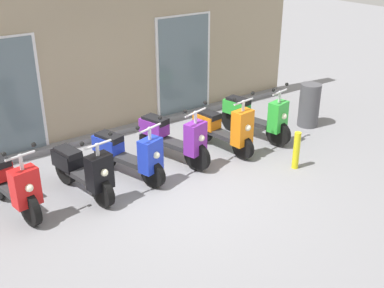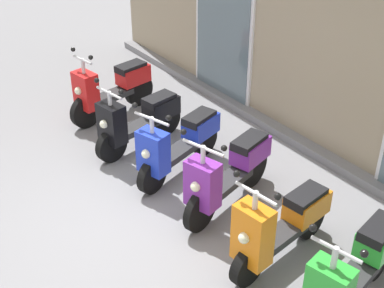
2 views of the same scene
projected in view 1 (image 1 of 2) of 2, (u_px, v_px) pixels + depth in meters
ground_plane at (185, 191)px, 7.97m from camera, size 40.00×40.00×0.00m
storefront_facade at (97, 50)px, 9.46m from camera, size 9.96×0.50×3.69m
scooter_red at (11, 183)px, 7.22m from camera, size 0.59×1.59×1.24m
scooter_black at (83, 170)px, 7.69m from camera, size 0.63×1.54×1.18m
scooter_blue at (128, 154)px, 8.22m from camera, size 0.80×1.58×1.19m
scooter_purple at (174, 137)px, 8.75m from camera, size 0.78×1.63×1.24m
scooter_orange at (224, 128)px, 9.21m from camera, size 0.59×1.52×1.27m
scooter_green at (256, 117)px, 9.75m from camera, size 0.68×1.66×1.25m
curb_bollard at (296, 150)px, 8.59m from camera, size 0.12×0.12×0.70m
trash_bin at (309, 105)px, 10.38m from camera, size 0.44×0.44×0.94m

